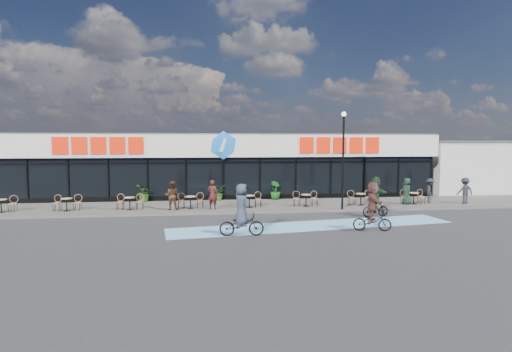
{
  "coord_description": "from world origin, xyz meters",
  "views": [
    {
      "loc": [
        -1.05,
        -19.98,
        4.03
      ],
      "look_at": [
        1.81,
        3.5,
        2.0
      ],
      "focal_mm": 28.0,
      "sensor_mm": 36.0,
      "label": 1
    }
  ],
  "objects_px": {
    "patron_left": "(213,194)",
    "cyclist_b": "(376,197)",
    "pedestrian_a": "(407,191)",
    "potted_plant_left": "(144,193)",
    "patron_right": "(172,195)",
    "pedestrian_c": "(465,191)",
    "pedestrian_b": "(430,191)",
    "potted_plant_mid": "(218,193)",
    "cyclist_a": "(372,209)",
    "potted_plant_right": "(275,190)",
    "bistro_set_0": "(2,204)",
    "lamp_post": "(343,152)"
  },
  "relations": [
    {
      "from": "potted_plant_left",
      "to": "cyclist_b",
      "type": "height_order",
      "value": "cyclist_b"
    },
    {
      "from": "patron_left",
      "to": "patron_right",
      "type": "distance_m",
      "value": 2.34
    },
    {
      "from": "patron_right",
      "to": "pedestrian_c",
      "type": "bearing_deg",
      "value": -173.03
    },
    {
      "from": "potted_plant_left",
      "to": "potted_plant_mid",
      "type": "distance_m",
      "value": 4.87
    },
    {
      "from": "potted_plant_mid",
      "to": "patron_right",
      "type": "xyz_separation_m",
      "value": [
        -2.76,
        -3.48,
        0.33
      ]
    },
    {
      "from": "cyclist_b",
      "to": "lamp_post",
      "type": "bearing_deg",
      "value": 121.0
    },
    {
      "from": "lamp_post",
      "to": "potted_plant_mid",
      "type": "bearing_deg",
      "value": 147.94
    },
    {
      "from": "pedestrian_b",
      "to": "cyclist_a",
      "type": "xyz_separation_m",
      "value": [
        -6.79,
        -6.83,
        0.12
      ]
    },
    {
      "from": "potted_plant_right",
      "to": "pedestrian_a",
      "type": "height_order",
      "value": "pedestrian_a"
    },
    {
      "from": "bistro_set_0",
      "to": "patron_right",
      "type": "relative_size",
      "value": 0.92
    },
    {
      "from": "potted_plant_mid",
      "to": "pedestrian_c",
      "type": "relative_size",
      "value": 0.62
    },
    {
      "from": "patron_right",
      "to": "cyclist_b",
      "type": "height_order",
      "value": "cyclist_b"
    },
    {
      "from": "cyclist_a",
      "to": "pedestrian_c",
      "type": "bearing_deg",
      "value": 35.62
    },
    {
      "from": "lamp_post",
      "to": "bistro_set_0",
      "type": "bearing_deg",
      "value": 175.89
    },
    {
      "from": "patron_right",
      "to": "cyclist_b",
      "type": "bearing_deg",
      "value": 171.55
    },
    {
      "from": "potted_plant_mid",
      "to": "pedestrian_a",
      "type": "height_order",
      "value": "pedestrian_a"
    },
    {
      "from": "patron_left",
      "to": "pedestrian_c",
      "type": "height_order",
      "value": "patron_left"
    },
    {
      "from": "lamp_post",
      "to": "pedestrian_c",
      "type": "bearing_deg",
      "value": 7.73
    },
    {
      "from": "bistro_set_0",
      "to": "patron_left",
      "type": "bearing_deg",
      "value": -1.98
    },
    {
      "from": "potted_plant_right",
      "to": "pedestrian_b",
      "type": "xyz_separation_m",
      "value": [
        9.59,
        -2.84,
        0.18
      ]
    },
    {
      "from": "potted_plant_left",
      "to": "patron_left",
      "type": "relative_size",
      "value": 0.66
    },
    {
      "from": "cyclist_b",
      "to": "pedestrian_a",
      "type": "bearing_deg",
      "value": 43.2
    },
    {
      "from": "pedestrian_c",
      "to": "potted_plant_right",
      "type": "bearing_deg",
      "value": -17.72
    },
    {
      "from": "potted_plant_mid",
      "to": "cyclist_b",
      "type": "distance_m",
      "value": 10.47
    },
    {
      "from": "patron_left",
      "to": "cyclist_b",
      "type": "bearing_deg",
      "value": -176.09
    },
    {
      "from": "pedestrian_b",
      "to": "cyclist_a",
      "type": "relative_size",
      "value": 0.72
    },
    {
      "from": "pedestrian_c",
      "to": "cyclist_a",
      "type": "distance_m",
      "value": 10.94
    },
    {
      "from": "bistro_set_0",
      "to": "pedestrian_c",
      "type": "relative_size",
      "value": 0.93
    },
    {
      "from": "lamp_post",
      "to": "cyclist_a",
      "type": "xyz_separation_m",
      "value": [
        -0.41,
        -5.22,
        -2.4
      ]
    },
    {
      "from": "bistro_set_0",
      "to": "pedestrian_c",
      "type": "distance_m",
      "value": 27.74
    },
    {
      "from": "potted_plant_mid",
      "to": "patron_right",
      "type": "bearing_deg",
      "value": -128.49
    },
    {
      "from": "patron_left",
      "to": "cyclist_a",
      "type": "relative_size",
      "value": 0.77
    },
    {
      "from": "potted_plant_left",
      "to": "bistro_set_0",
      "type": "bearing_deg",
      "value": -158.18
    },
    {
      "from": "potted_plant_mid",
      "to": "pedestrian_b",
      "type": "xyz_separation_m",
      "value": [
        13.48,
        -2.84,
        0.29
      ]
    },
    {
      "from": "potted_plant_mid",
      "to": "cyclist_a",
      "type": "relative_size",
      "value": 0.46
    },
    {
      "from": "patron_left",
      "to": "cyclist_b",
      "type": "relative_size",
      "value": 0.79
    },
    {
      "from": "potted_plant_left",
      "to": "potted_plant_right",
      "type": "height_order",
      "value": "potted_plant_right"
    },
    {
      "from": "pedestrian_a",
      "to": "pedestrian_b",
      "type": "xyz_separation_m",
      "value": [
        1.76,
        0.32,
        -0.03
      ]
    },
    {
      "from": "potted_plant_right",
      "to": "cyclist_b",
      "type": "distance_m",
      "value": 7.77
    },
    {
      "from": "potted_plant_right",
      "to": "bistro_set_0",
      "type": "bearing_deg",
      "value": -169.21
    },
    {
      "from": "cyclist_b",
      "to": "potted_plant_mid",
      "type": "bearing_deg",
      "value": 142.26
    },
    {
      "from": "patron_left",
      "to": "pedestrian_b",
      "type": "bearing_deg",
      "value": -154.84
    },
    {
      "from": "patron_left",
      "to": "patron_right",
      "type": "xyz_separation_m",
      "value": [
        -2.34,
        -0.01,
        -0.02
      ]
    },
    {
      "from": "cyclist_b",
      "to": "pedestrian_b",
      "type": "bearing_deg",
      "value": 34.37
    },
    {
      "from": "pedestrian_b",
      "to": "patron_left",
      "type": "bearing_deg",
      "value": 117.2
    },
    {
      "from": "cyclist_b",
      "to": "patron_left",
      "type": "bearing_deg",
      "value": 161.33
    },
    {
      "from": "patron_left",
      "to": "cyclist_b",
      "type": "height_order",
      "value": "cyclist_b"
    },
    {
      "from": "potted_plant_right",
      "to": "pedestrian_a",
      "type": "bearing_deg",
      "value": -21.94
    },
    {
      "from": "potted_plant_right",
      "to": "pedestrian_c",
      "type": "relative_size",
      "value": 0.75
    },
    {
      "from": "lamp_post",
      "to": "pedestrian_a",
      "type": "relative_size",
      "value": 3.37
    }
  ]
}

